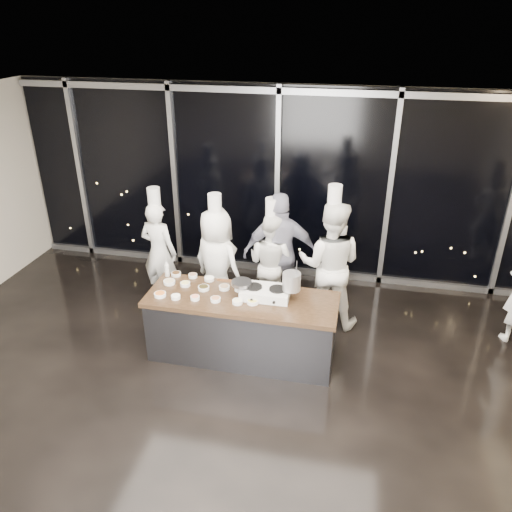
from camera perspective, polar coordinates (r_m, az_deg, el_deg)
The scene contains 14 objects.
ground at distance 6.23m, azimuth -3.63°, elevation -16.09°, with size 9.00×9.00×0.00m, color black.
room_shell at distance 4.96m, azimuth -2.40°, elevation 3.14°, with size 9.02×7.02×3.21m.
window_wall at distance 8.37m, azimuth 2.52°, elevation 8.15°, with size 8.90×0.11×3.20m.
demo_counter at distance 6.63m, azimuth -1.61°, elevation -8.08°, with size 2.46×0.86×0.90m.
stove at distance 6.37m, azimuth 1.09°, elevation -4.18°, with size 0.62×0.41×0.14m.
frying_pan at distance 6.39m, azimuth -1.75°, elevation -3.08°, with size 0.46×0.27×0.04m.
stock_pot at distance 6.24m, azimuth 4.08°, elevation -2.91°, with size 0.23×0.23×0.23m, color #B0B0B2.
prep_bowls at distance 6.56m, azimuth -6.16°, elevation -3.76°, with size 1.36×0.71×0.05m.
squeeze_bottle at distance 6.95m, azimuth -10.15°, elevation -1.47°, with size 0.06×0.06×0.23m.
chef_far_left at distance 7.89m, azimuth -11.03°, elevation 0.58°, with size 0.66×0.49×1.87m.
chef_left at distance 7.33m, azimuth -4.48°, elevation -0.84°, with size 0.98×0.83×1.93m.
chef_center at distance 7.48m, azimuth 1.75°, elevation -0.71°, with size 0.95×0.86×1.82m.
guest at distance 7.43m, azimuth 2.80°, elevation 0.27°, with size 1.17×0.66×1.88m.
chef_right at distance 7.16m, azimuth 8.43°, elevation -0.91°, with size 0.95×0.76×2.13m.
Camera 1 is at (1.37, -4.41, 4.18)m, focal length 35.00 mm.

